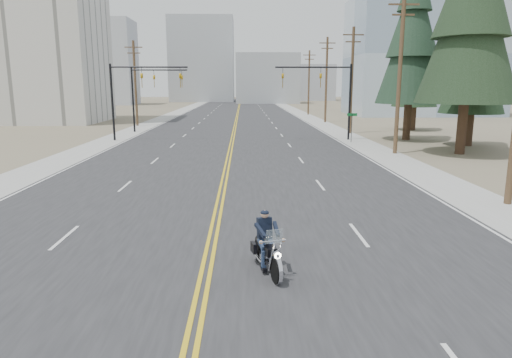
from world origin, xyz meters
The scene contains 26 objects.
ground_plane centered at (0.00, 0.00, 0.00)m, with size 400.00×400.00×0.00m, color #776D56.
road centered at (0.00, 70.00, 0.01)m, with size 20.00×200.00×0.01m, color #303033.
sidewalk_left centered at (-11.50, 70.00, 0.01)m, with size 3.00×200.00×0.01m, color #A5A5A0.
sidewalk_right centered at (11.50, 70.00, 0.01)m, with size 3.00×200.00×0.01m, color #A5A5A0.
traffic_mast_left centered at (-8.98, 32.00, 4.94)m, with size 7.10×0.26×7.00m.
traffic_mast_right centered at (8.98, 32.00, 4.94)m, with size 7.10×0.26×7.00m.
traffic_mast_far centered at (-9.31, 40.00, 4.87)m, with size 6.10×0.26×7.00m.
street_sign centered at (10.80, 30.00, 1.80)m, with size 0.90×0.06×2.62m.
utility_pole_b centered at (12.50, 23.00, 5.98)m, with size 2.20×0.30×11.50m.
utility_pole_c centered at (12.50, 38.00, 5.73)m, with size 2.20×0.30×11.00m.
utility_pole_d centered at (12.50, 53.00, 5.98)m, with size 2.20×0.30×11.50m.
utility_pole_e centered at (12.50, 70.00, 5.73)m, with size 2.20×0.30×11.00m.
utility_pole_left centered at (-12.50, 48.00, 5.48)m, with size 2.20×0.30×10.50m.
apartment_block centered at (-28.00, 55.00, 15.00)m, with size 18.00×14.00×30.00m, color silver.
glass_building centered at (32.00, 70.00, 10.00)m, with size 24.00×16.00×20.00m, color #9EB5CC.
haze_bldg_a centered at (-35.00, 115.00, 11.00)m, with size 14.00×12.00×22.00m, color #B7BCC6.
haze_bldg_b centered at (8.00, 125.00, 7.00)m, with size 18.00×14.00×14.00m, color #ADB2B7.
haze_bldg_c centered at (40.00, 110.00, 9.00)m, with size 16.00×12.00×18.00m, color #B7BCC6.
haze_bldg_d centered at (-12.00, 140.00, 13.00)m, with size 20.00×15.00×26.00m, color #ADB2B7.
haze_bldg_e centered at (25.00, 150.00, 6.00)m, with size 14.00×14.00×12.00m, color #B7BCC6.
haze_bldg_f centered at (-50.00, 130.00, 8.00)m, with size 12.00×12.00×16.00m, color #ADB2B7.
motorcyclist centered at (1.70, 0.96, 0.85)m, with size 0.93×2.17×1.69m, color black, non-canonical shape.
conifer_near centered at (17.35, 22.76, 10.86)m, with size 7.15×7.15×18.91m.
conifer_mid centered at (20.20, 27.38, 7.95)m, with size 5.19×5.19×13.85m.
conifer_tall centered at (16.49, 31.90, 9.81)m, with size 6.15×6.15×17.09m.
conifer_far centered at (20.54, 41.35, 7.75)m, with size 5.04×5.04×13.51m.
Camera 1 is at (1.06, -10.85, 5.05)m, focal length 32.00 mm.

